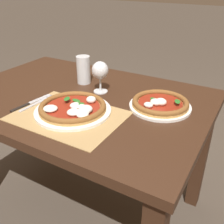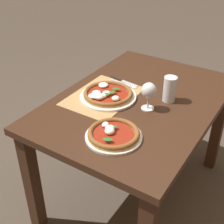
{
  "view_description": "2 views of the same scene",
  "coord_description": "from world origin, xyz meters",
  "px_view_note": "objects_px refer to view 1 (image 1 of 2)",
  "views": [
    {
      "loc": [
        0.71,
        -0.92,
        1.26
      ],
      "look_at": [
        0.27,
        -0.14,
        0.79
      ],
      "focal_mm": 42.0,
      "sensor_mm": 36.0,
      "label": 1
    },
    {
      "loc": [
        1.37,
        0.7,
        1.63
      ],
      "look_at": [
        0.26,
        -0.01,
        0.79
      ],
      "focal_mm": 50.0,
      "sensor_mm": 36.0,
      "label": 2
    }
  ],
  "objects_px": {
    "pizza_near": "(73,108)",
    "knife": "(32,103)",
    "wine_glass": "(100,72)",
    "pint_glass": "(84,70)",
    "fork": "(38,103)",
    "pizza_far": "(160,104)"
  },
  "relations": [
    {
      "from": "pizza_near",
      "to": "pint_glass",
      "type": "relative_size",
      "value": 2.22
    },
    {
      "from": "wine_glass",
      "to": "fork",
      "type": "height_order",
      "value": "wine_glass"
    },
    {
      "from": "pint_glass",
      "to": "fork",
      "type": "relative_size",
      "value": 0.72
    },
    {
      "from": "pizza_near",
      "to": "fork",
      "type": "bearing_deg",
      "value": -176.48
    },
    {
      "from": "pizza_far",
      "to": "wine_glass",
      "type": "xyz_separation_m",
      "value": [
        -0.32,
        0.02,
        0.09
      ]
    },
    {
      "from": "fork",
      "to": "knife",
      "type": "bearing_deg",
      "value": -156.94
    },
    {
      "from": "pint_glass",
      "to": "fork",
      "type": "height_order",
      "value": "pint_glass"
    },
    {
      "from": "pint_glass",
      "to": "knife",
      "type": "bearing_deg",
      "value": -99.7
    },
    {
      "from": "pint_glass",
      "to": "fork",
      "type": "distance_m",
      "value": 0.33
    },
    {
      "from": "pint_glass",
      "to": "fork",
      "type": "xyz_separation_m",
      "value": [
        -0.03,
        -0.32,
        -0.06
      ]
    },
    {
      "from": "pint_glass",
      "to": "knife",
      "type": "relative_size",
      "value": 0.67
    },
    {
      "from": "pizza_near",
      "to": "knife",
      "type": "height_order",
      "value": "pizza_near"
    },
    {
      "from": "wine_glass",
      "to": "pint_glass",
      "type": "distance_m",
      "value": 0.16
    },
    {
      "from": "pizza_near",
      "to": "pint_glass",
      "type": "distance_m",
      "value": 0.35
    },
    {
      "from": "wine_glass",
      "to": "pint_glass",
      "type": "relative_size",
      "value": 1.07
    },
    {
      "from": "fork",
      "to": "pizza_far",
      "type": "bearing_deg",
      "value": 26.18
    },
    {
      "from": "pizza_far",
      "to": "wine_glass",
      "type": "height_order",
      "value": "wine_glass"
    },
    {
      "from": "knife",
      "to": "pint_glass",
      "type": "bearing_deg",
      "value": 80.3
    },
    {
      "from": "pizza_near",
      "to": "wine_glass",
      "type": "height_order",
      "value": "wine_glass"
    },
    {
      "from": "wine_glass",
      "to": "fork",
      "type": "xyz_separation_m",
      "value": [
        -0.17,
        -0.26,
        -0.1
      ]
    },
    {
      "from": "pizza_near",
      "to": "knife",
      "type": "bearing_deg",
      "value": -174.0
    },
    {
      "from": "knife",
      "to": "wine_glass",
      "type": "bearing_deg",
      "value": 53.65
    }
  ]
}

